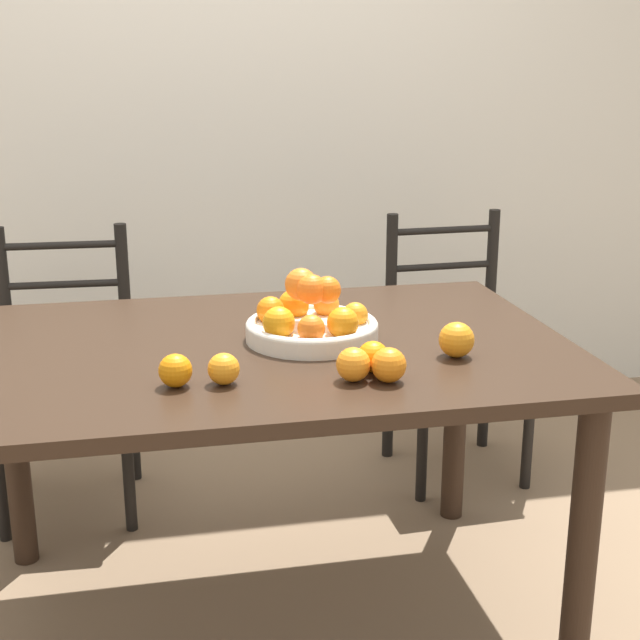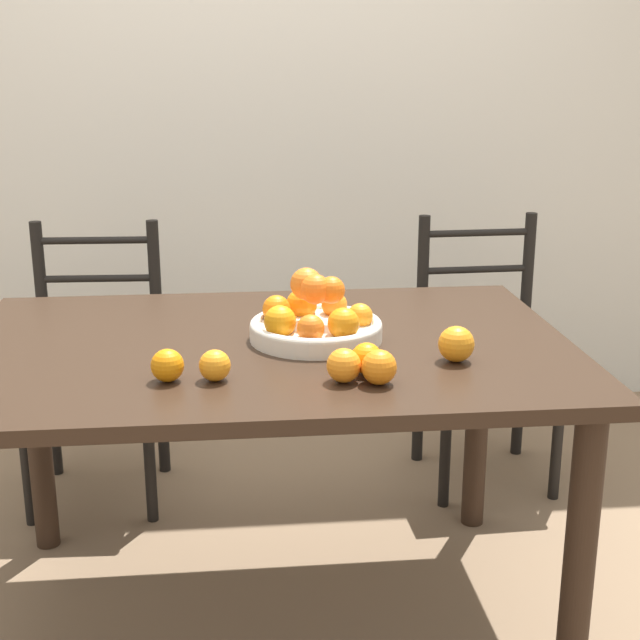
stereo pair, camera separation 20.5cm
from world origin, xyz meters
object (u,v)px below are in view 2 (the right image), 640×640
(orange_loose_5, at_px, (379,367))
(chair_right, at_px, (485,353))
(orange_loose_0, at_px, (456,344))
(orange_loose_2, at_px, (215,365))
(fruit_bowl, at_px, (315,321))
(chair_left, at_px, (96,366))
(orange_loose_4, at_px, (167,365))
(orange_loose_1, at_px, (344,365))
(orange_loose_3, at_px, (367,358))

(orange_loose_5, height_order, chair_right, chair_right)
(orange_loose_0, distance_m, orange_loose_2, 0.55)
(fruit_bowl, distance_m, orange_loose_2, 0.36)
(chair_left, bearing_deg, fruit_bowl, -46.47)
(orange_loose_4, xyz_separation_m, chair_left, (-0.31, 1.01, -0.34))
(orange_loose_2, bearing_deg, orange_loose_4, 176.50)
(orange_loose_0, bearing_deg, orange_loose_4, -174.22)
(orange_loose_4, distance_m, orange_loose_5, 0.45)
(fruit_bowl, height_order, orange_loose_0, fruit_bowl)
(chair_left, bearing_deg, orange_loose_1, -54.56)
(orange_loose_2, bearing_deg, fruit_bowl, 48.18)
(chair_right, bearing_deg, orange_loose_3, -121.57)
(orange_loose_1, distance_m, orange_loose_3, 0.07)
(orange_loose_0, distance_m, orange_loose_1, 0.29)
(orange_loose_1, relative_size, orange_loose_3, 1.07)
(orange_loose_0, relative_size, chair_right, 0.09)
(fruit_bowl, distance_m, orange_loose_3, 0.27)
(orange_loose_0, distance_m, orange_loose_4, 0.65)
(orange_loose_2, bearing_deg, orange_loose_0, 7.47)
(orange_loose_2, xyz_separation_m, orange_loose_5, (0.34, -0.06, 0.00))
(orange_loose_1, bearing_deg, orange_loose_3, 40.46)
(orange_loose_0, bearing_deg, chair_left, 135.30)
(fruit_bowl, distance_m, orange_loose_1, 0.31)
(orange_loose_2, xyz_separation_m, orange_loose_4, (-0.10, 0.01, 0.00))
(fruit_bowl, relative_size, chair_left, 0.36)
(orange_loose_0, distance_m, chair_right, 1.07)
(chair_left, bearing_deg, orange_loose_5, -52.40)
(orange_loose_3, height_order, chair_left, chair_left)
(orange_loose_4, distance_m, chair_left, 1.11)
(orange_loose_1, bearing_deg, orange_loose_5, -15.96)
(orange_loose_0, distance_m, orange_loose_5, 0.24)
(orange_loose_3, bearing_deg, orange_loose_4, -179.23)
(orange_loose_4, bearing_deg, orange_loose_2, -3.50)
(orange_loose_4, distance_m, chair_right, 1.46)
(fruit_bowl, bearing_deg, orange_loose_5, -72.25)
(orange_loose_5, distance_m, chair_right, 1.26)
(orange_loose_1, height_order, orange_loose_2, orange_loose_1)
(orange_loose_3, bearing_deg, orange_loose_2, -177.93)
(fruit_bowl, xyz_separation_m, orange_loose_4, (-0.34, -0.26, -0.01))
(orange_loose_1, bearing_deg, orange_loose_0, 21.64)
(orange_loose_1, height_order, orange_loose_5, orange_loose_5)
(orange_loose_4, bearing_deg, orange_loose_5, -8.06)
(orange_loose_0, bearing_deg, fruit_bowl, 146.88)
(fruit_bowl, relative_size, orange_loose_1, 4.38)
(fruit_bowl, distance_m, orange_loose_0, 0.36)
(orange_loose_4, bearing_deg, orange_loose_0, 5.78)
(orange_loose_0, distance_m, chair_left, 1.39)
(orange_loose_0, relative_size, orange_loose_5, 1.09)
(orange_loose_3, distance_m, chair_left, 1.29)
(orange_loose_5, bearing_deg, orange_loose_4, 171.94)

